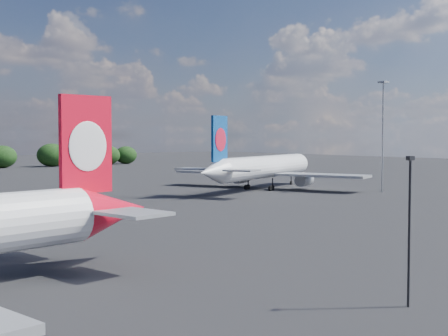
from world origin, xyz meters
TOP-DOWN VIEW (x-y plane):
  - china_southern_airliner at (64.58, 59.85)m, footprint 43.26×41.62m
  - apron_lamp_post at (13.16, -10.39)m, footprint 0.55×0.30m
  - floodlight_mast_near at (80.15, 41.52)m, footprint 1.60×1.60m

SIDE VIEW (x-z plane):
  - china_southern_airliner at x=64.58m, z-range -2.86..11.77m
  - apron_lamp_post at x=13.16m, z-range 0.64..10.41m
  - floodlight_mast_near at x=80.15m, z-range 3.24..24.90m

